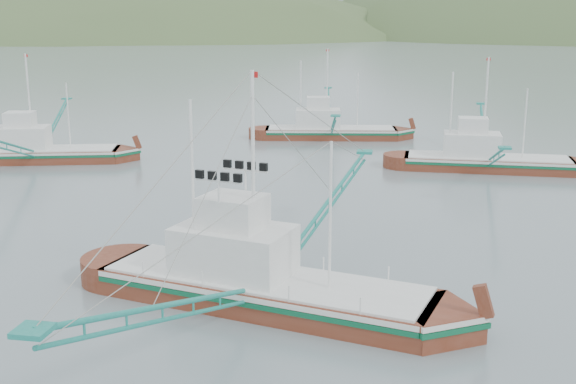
% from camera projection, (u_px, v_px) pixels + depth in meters
% --- Properties ---
extents(ground, '(1200.00, 1200.00, 0.00)m').
position_uv_depth(ground, '(265.00, 292.00, 32.68)').
color(ground, slate).
rests_on(ground, ground).
extents(main_boat, '(15.29, 26.32, 10.83)m').
position_uv_depth(main_boat, '(261.00, 260.00, 30.75)').
color(main_boat, '#612614').
rests_on(main_boat, ground).
extents(bg_boat_left, '(13.83, 23.75, 9.80)m').
position_uv_depth(bg_boat_left, '(36.00, 141.00, 61.14)').
color(bg_boat_left, '#612614').
rests_on(bg_boat_left, ground).
extents(bg_boat_far, '(13.54, 23.70, 9.65)m').
position_uv_depth(bg_boat_far, '(329.00, 123.00, 72.74)').
color(bg_boat_far, '#612614').
rests_on(bg_boat_far, ground).
extents(bg_boat_right, '(13.28, 23.98, 9.70)m').
position_uv_depth(bg_boat_right, '(486.00, 154.00, 57.93)').
color(bg_boat_right, '#612614').
rests_on(bg_boat_right, ground).
extents(headland_left, '(448.00, 308.00, 210.00)m').
position_uv_depth(headland_left, '(85.00, 37.00, 407.47)').
color(headland_left, '#445C2F').
rests_on(headland_left, ground).
extents(ridge_distant, '(960.00, 400.00, 240.00)m').
position_uv_depth(ridge_distant, '(450.00, 31.00, 562.87)').
color(ridge_distant, slate).
rests_on(ridge_distant, ground).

